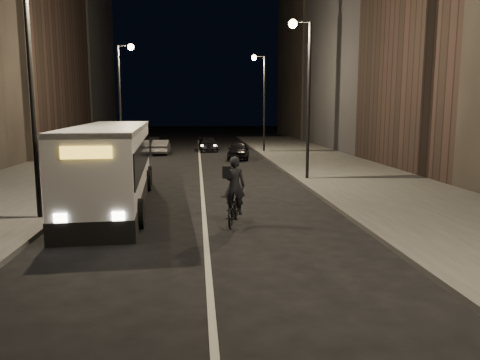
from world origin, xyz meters
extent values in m
plane|color=black|center=(0.00, 0.00, 0.00)|extent=(180.00, 180.00, 0.00)
cube|color=#3B3B39|center=(8.50, 14.00, 0.08)|extent=(7.00, 70.00, 0.16)
cube|color=#3B3B39|center=(-8.50, 14.00, 0.08)|extent=(7.00, 70.00, 0.16)
cube|color=black|center=(16.00, 27.50, 10.50)|extent=(8.00, 61.00, 21.00)
cylinder|color=black|center=(5.60, 12.00, 4.16)|extent=(0.16, 0.16, 8.00)
cube|color=black|center=(5.15, 12.00, 8.16)|extent=(0.90, 0.08, 0.08)
sphere|color=#FFD18C|center=(4.70, 12.00, 8.06)|extent=(0.44, 0.44, 0.44)
cylinder|color=black|center=(5.60, 28.00, 4.16)|extent=(0.16, 0.16, 8.00)
cube|color=black|center=(5.15, 28.00, 8.16)|extent=(0.90, 0.08, 0.08)
sphere|color=#FFD18C|center=(4.70, 28.00, 8.06)|extent=(0.44, 0.44, 0.44)
cylinder|color=black|center=(-5.60, 4.00, 4.16)|extent=(0.16, 0.16, 8.00)
cylinder|color=black|center=(-5.60, 22.00, 4.16)|extent=(0.16, 0.16, 8.00)
cube|color=black|center=(-5.15, 22.00, 8.16)|extent=(0.90, 0.08, 0.08)
sphere|color=#FFD18C|center=(-4.70, 22.00, 8.06)|extent=(0.44, 0.44, 0.44)
cube|color=silver|center=(-3.60, 6.76, 1.56)|extent=(3.16, 11.85, 3.13)
cube|color=black|center=(-3.60, 6.76, 2.00)|extent=(3.21, 11.47, 1.12)
cube|color=silver|center=(-3.60, 6.76, 3.08)|extent=(3.18, 11.85, 0.18)
cube|color=gold|center=(-3.24, 0.91, 2.64)|extent=(1.37, 0.20, 0.34)
cylinder|color=black|center=(-4.57, 2.59, 0.49)|extent=(0.40, 1.00, 0.98)
cylinder|color=black|center=(-2.13, 2.74, 0.49)|extent=(0.40, 1.00, 0.98)
cylinder|color=black|center=(-5.05, 10.40, 0.49)|extent=(0.40, 1.00, 0.98)
cylinder|color=black|center=(-2.61, 10.55, 0.49)|extent=(0.40, 1.00, 0.98)
imported|color=black|center=(0.97, 3.01, 0.52)|extent=(1.11, 2.10, 1.05)
imported|color=black|center=(0.97, 2.81, 1.34)|extent=(0.78, 0.60, 1.91)
imported|color=black|center=(2.94, 23.19, 0.67)|extent=(2.07, 4.09, 1.34)
imported|color=#404143|center=(-3.19, 27.57, 0.61)|extent=(1.34, 3.72, 1.22)
imported|color=black|center=(0.80, 30.28, 0.59)|extent=(1.85, 4.12, 1.17)
camera|label=1|loc=(-0.24, -12.16, 3.83)|focal=35.00mm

